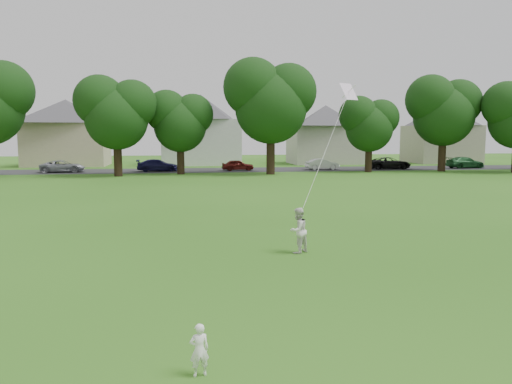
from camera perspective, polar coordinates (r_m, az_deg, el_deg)
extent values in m
plane|color=#265914|center=(11.66, 3.03, -12.42)|extent=(160.00, 160.00, 0.00)
cube|color=#2D2D30|center=(52.99, -5.90, 2.50)|extent=(90.00, 7.00, 0.01)
imported|color=white|center=(8.28, -6.50, -17.49)|extent=(0.35, 0.26, 0.86)
imported|color=silver|center=(16.08, 4.83, -4.40)|extent=(0.90, 0.88, 1.47)
plane|color=white|center=(20.83, 10.56, 11.23)|extent=(0.93, 0.77, 0.69)
cylinder|color=white|center=(18.26, 8.05, 4.94)|extent=(0.01, 0.01, 6.91)
cylinder|color=black|center=(46.79, -15.52, 3.89)|extent=(0.74, 0.74, 3.51)
cylinder|color=black|center=(47.99, -8.61, 3.86)|extent=(0.70, 0.70, 3.08)
cylinder|color=black|center=(47.33, 1.68, 4.59)|extent=(0.80, 0.80, 4.22)
cylinder|color=black|center=(51.62, 12.74, 3.89)|extent=(0.69, 0.69, 2.95)
cylinder|color=black|center=(54.79, 20.50, 4.23)|extent=(0.77, 0.77, 3.79)
imported|color=gray|center=(53.26, -21.22, 2.75)|extent=(4.42, 2.29, 1.19)
imported|color=#16133E|center=(51.97, -11.16, 3.01)|extent=(4.29, 1.82, 1.23)
imported|color=#591611|center=(52.21, -2.10, 3.10)|extent=(3.40, 1.51, 1.14)
imported|color=#BDBDBD|center=(53.95, 7.57, 3.17)|extent=(3.59, 1.44, 1.16)
imported|color=black|center=(56.49, 15.02, 3.21)|extent=(4.64, 2.25, 1.27)
imported|color=#1A4F24|center=(60.56, 22.79, 3.13)|extent=(4.47, 2.18, 1.25)
cube|color=#C7B495|center=(64.32, -20.76, 5.10)|extent=(9.32, 6.48, 5.10)
pyramid|color=#444247|center=(64.44, -20.96, 9.85)|extent=(13.44, 13.44, 2.80)
cube|color=silver|center=(62.85, -6.31, 5.69)|extent=(9.55, 6.42, 5.59)
pyramid|color=#444247|center=(63.03, -6.38, 11.03)|extent=(13.78, 13.78, 3.08)
cube|color=beige|center=(65.40, 7.91, 5.36)|extent=(8.94, 6.80, 4.82)
pyramid|color=#444247|center=(65.49, 7.98, 9.79)|extent=(12.89, 12.89, 2.65)
cube|color=#A69F89|center=(71.52, 20.37, 5.16)|extent=(8.40, 7.10, 4.92)
pyramid|color=#444247|center=(71.61, 20.54, 9.29)|extent=(12.11, 12.11, 2.71)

